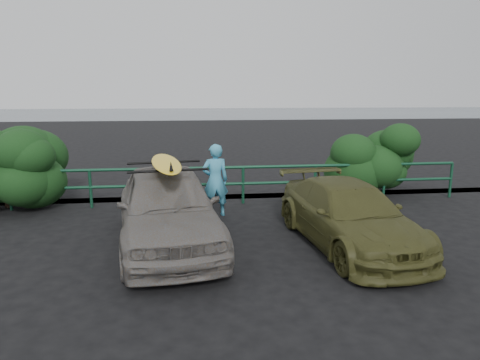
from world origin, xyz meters
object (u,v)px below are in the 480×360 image
object	(u,v)px
man	(215,180)
olive_vehicle	(349,215)
sedan	(167,207)
surfboard	(166,163)
guardrail	(206,186)

from	to	relation	value
man	olive_vehicle	bearing A→B (deg)	128.42
sedan	olive_vehicle	world-z (taller)	sedan
olive_vehicle	surfboard	size ratio (longest dim) A/B	1.69
guardrail	surfboard	xyz separation A→B (m)	(-0.86, -3.05, 1.13)
guardrail	surfboard	bearing A→B (deg)	-105.77
sedan	surfboard	world-z (taller)	surfboard
olive_vehicle	man	world-z (taller)	man
guardrail	man	xyz separation A→B (m)	(0.19, -1.09, 0.36)
sedan	surfboard	distance (m)	0.87
olive_vehicle	surfboard	distance (m)	3.69
guardrail	olive_vehicle	bearing A→B (deg)	-52.25
sedan	guardrail	bearing A→B (deg)	66.26
sedan	olive_vehicle	distance (m)	3.55
surfboard	sedan	bearing A→B (deg)	172.03
man	guardrail	bearing A→B (deg)	-88.56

